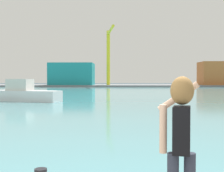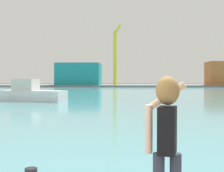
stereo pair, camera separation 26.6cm
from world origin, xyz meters
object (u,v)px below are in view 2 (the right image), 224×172
(boat_moored, at_px, (31,93))
(person_photographer, at_px, (166,133))
(port_crane, at_px, (116,50))
(warehouse_left, at_px, (79,74))

(boat_moored, bearing_deg, person_photographer, -52.53)
(boat_moored, relative_size, port_crane, 0.46)
(person_photographer, distance_m, port_crane, 84.64)
(person_photographer, bearing_deg, boat_moored, 34.31)
(person_photographer, distance_m, warehouse_left, 88.50)
(boat_moored, bearing_deg, warehouse_left, 111.07)
(warehouse_left, height_order, port_crane, port_crane)
(boat_moored, distance_m, port_crane, 57.78)
(person_photographer, bearing_deg, port_crane, 16.20)
(person_photographer, relative_size, warehouse_left, 0.14)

